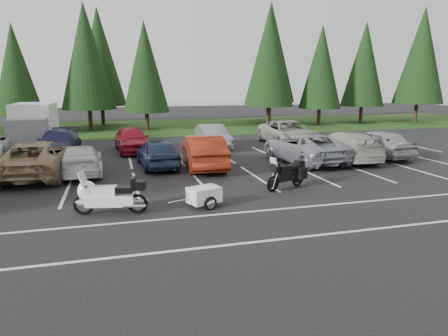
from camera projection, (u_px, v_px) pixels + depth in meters
The scene contains 28 objects.
ground at pixel (193, 188), 16.24m from camera, with size 120.00×120.00×0.00m, color black.
grass_strip at pixel (146, 127), 38.88m from camera, with size 80.00×16.00×0.01m, color #1A3811.
lake_water at pixel (155, 108), 69.15m from camera, with size 70.00×50.00×0.02m, color slate.
box_truck at pixel (33, 127), 25.65m from camera, with size 2.40×5.60×2.90m, color silver, non-canonical shape.
stall_markings at pixel (184, 177), 18.13m from camera, with size 32.00×16.00×0.01m, color silver.
conifer_3 at pixel (15, 70), 32.60m from camera, with size 3.87×3.87×9.02m.
conifer_4 at pixel (86, 56), 35.18m from camera, with size 4.80×4.80×11.17m.
conifer_5 at pixel (145, 67), 35.44m from camera, with size 4.14×4.14×9.63m.
conifer_6 at pixel (269, 57), 38.81m from camera, with size 4.93×4.93×11.48m.
conifer_7 at pixel (321, 67), 40.15m from camera, with size 4.27×4.27×9.94m.
conifer_8 at pixel (364, 64), 42.26m from camera, with size 4.53×4.53×10.56m.
conifer_9 at pixel (421, 56), 42.40m from camera, with size 5.19×5.19×12.10m.
conifer_back_b at pixel (99, 57), 39.73m from camera, with size 4.97×4.97×11.58m.
conifer_back_c at pixel (271, 53), 43.60m from camera, with size 5.50×5.50×12.81m.
car_near_2 at pixel (38, 158), 18.22m from camera, with size 2.75×5.96×1.66m, color #917654.
car_near_3 at pixel (80, 160), 18.69m from camera, with size 1.90×4.68×1.36m, color silver.
car_near_4 at pixel (157, 153), 20.23m from camera, with size 1.75×4.34×1.48m, color #1B2844.
car_near_5 at pixel (203, 151), 20.04m from camera, with size 1.77×5.08×1.67m, color maroon.
car_near_6 at pixel (304, 147), 21.54m from camera, with size 2.67×5.80×1.61m, color gray.
car_near_7 at pixel (345, 146), 22.10m from camera, with size 2.26×5.55×1.61m, color #AAA99C.
car_near_8 at pixel (377, 143), 23.04m from camera, with size 1.90×4.73×1.61m, color #9D9DA2.
car_far_1 at pixel (58, 143), 23.67m from camera, with size 2.05×5.05×1.46m, color #1C1F47.
car_far_2 at pixel (132, 139), 24.72m from camera, with size 1.87×4.65×1.59m, color maroon.
car_far_3 at pixel (213, 136), 26.37m from camera, with size 1.60×4.58×1.51m, color slate.
car_far_4 at pixel (288, 133), 27.80m from camera, with size 2.74×5.95×1.65m, color #AAA79C.
touring_motorcycle at pixel (110, 193), 12.88m from camera, with size 2.64×0.81×1.46m, color white, non-canonical shape.
cargo_trailer at pixel (204, 197), 13.74m from camera, with size 1.54×0.86×0.71m, color white, non-canonical shape.
adventure_motorcycle at pixel (286, 172), 16.01m from camera, with size 2.31×0.80×1.41m, color black, non-canonical shape.
Camera 1 is at (-2.94, -15.49, 4.18)m, focal length 32.00 mm.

